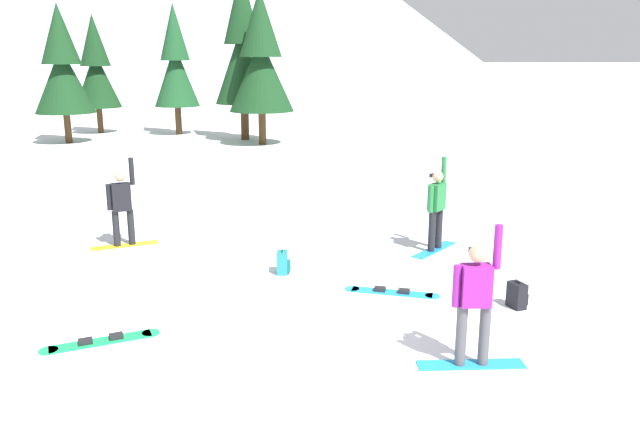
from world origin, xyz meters
TOP-DOWN VIEW (x-y plane):
  - ground_plane at (0.00, 0.00)m, footprint 800.00×800.00m
  - snowboarder_foreground at (2.77, -0.94)m, footprint 1.48×0.32m
  - snowboarder_midground at (3.59, 4.35)m, footprint 1.24×1.31m
  - snowboarder_background at (-3.28, 5.17)m, footprint 1.47×0.76m
  - loose_snowboard_far_spare at (2.18, 1.85)m, footprint 1.71×0.79m
  - loose_snowboard_near_right at (-2.51, 0.16)m, footprint 1.72×0.85m
  - backpack_teal at (0.24, 3.07)m, footprint 0.28×0.33m
  - backpack_black at (4.17, 1.04)m, footprint 0.33×0.37m
  - pine_tree_short at (-9.96, 23.09)m, footprint 2.83×2.83m
  - pine_tree_tall at (-0.46, 21.86)m, footprint 3.06×3.06m
  - pine_tree_broad at (-5.06, 26.22)m, footprint 2.39×2.39m
  - pine_tree_slender at (-9.49, 27.22)m, footprint 2.48×2.48m
  - pine_tree_leaning at (-1.37, 23.68)m, footprint 2.85×2.85m

SIDE VIEW (x-z plane):
  - ground_plane at x=0.00m, z-range 0.00..0.00m
  - loose_snowboard_near_right at x=-2.51m, z-range -0.02..0.07m
  - loose_snowboard_far_spare at x=2.18m, z-range -0.02..0.07m
  - backpack_teal at x=0.24m, z-range -0.02..0.45m
  - backpack_black at x=4.17m, z-range -0.02..0.45m
  - snowboarder_background at x=-3.28m, z-range -0.06..1.93m
  - snowboarder_foreground at x=2.77m, z-range -0.05..1.95m
  - snowboarder_midground at x=3.59m, z-range -0.05..1.99m
  - pine_tree_slender at x=-9.49m, z-range 0.29..6.64m
  - pine_tree_short at x=-9.96m, z-range 0.30..6.91m
  - pine_tree_broad at x=-5.06m, z-range 0.31..7.18m
  - pine_tree_tall at x=-0.46m, z-range 0.33..7.53m
  - pine_tree_leaning at x=-1.37m, z-range 0.37..8.64m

